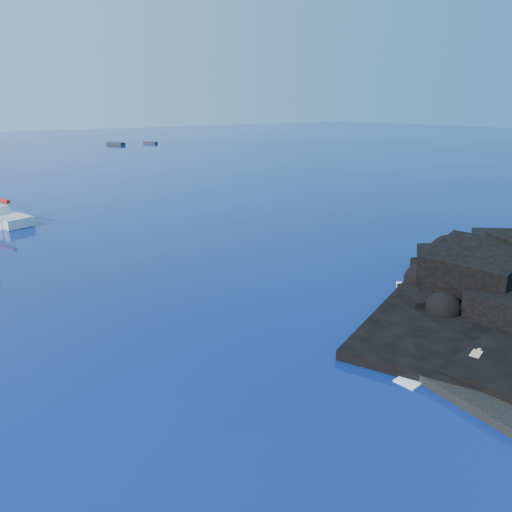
# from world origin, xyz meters

# --- Properties ---
(ground) EXTENTS (400.00, 400.00, 0.00)m
(ground) POSITION_xyz_m (0.00, 0.00, 0.00)
(ground) COLOR #04143D
(ground) RESTS_ON ground
(surf_foam) EXTENTS (10.00, 8.00, 0.06)m
(surf_foam) POSITION_xyz_m (5.00, 5.00, 0.00)
(surf_foam) COLOR white
(surf_foam) RESTS_ON ground
(towel) EXTENTS (2.36, 1.57, 0.06)m
(towel) POSITION_xyz_m (3.32, 1.84, 0.38)
(towel) COLOR white
(towel) RESTS_ON beach
(sunbather) EXTENTS (2.07, 1.02, 0.27)m
(sunbather) POSITION_xyz_m (3.32, 1.84, 0.54)
(sunbather) COLOR tan
(sunbather) RESTS_ON towel
(distant_boat_a) EXTENTS (3.42, 5.31, 0.68)m
(distant_boat_a) POSITION_xyz_m (33.43, 118.50, 0.00)
(distant_boat_a) COLOR #232327
(distant_boat_a) RESTS_ON ground
(distant_boat_b) EXTENTS (2.62, 4.22, 0.54)m
(distant_boat_b) POSITION_xyz_m (42.09, 116.49, 0.00)
(distant_boat_b) COLOR #252529
(distant_boat_b) RESTS_ON ground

